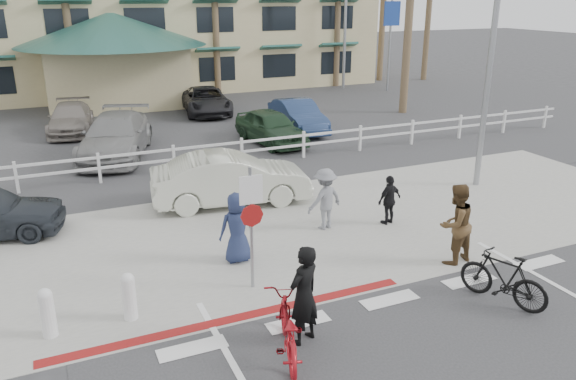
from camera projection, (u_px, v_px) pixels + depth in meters
name	position (u px, v px, depth m)	size (l,w,h in m)	color
ground	(407.00, 315.00, 10.61)	(140.00, 140.00, 0.00)	#333335
bike_path	(481.00, 378.00, 8.89)	(12.00, 16.00, 0.01)	#333335
sidewalk_plaza	(305.00, 229.00, 14.49)	(22.00, 7.00, 0.01)	gray
cross_street	(251.00, 183.00, 17.95)	(40.00, 5.00, 0.01)	#333335
parking_lot	(180.00, 124.00, 26.14)	(50.00, 16.00, 0.01)	#333335
curb_red	(236.00, 318.00, 10.50)	(7.00, 0.25, 0.02)	maroon
rail_fence	(245.00, 152.00, 19.70)	(29.40, 0.16, 1.00)	silver
sign_post	(251.00, 223.00, 11.15)	(0.50, 0.10, 2.90)	gray
bollard_0	(129.00, 296.00, 10.35)	(0.26, 0.26, 0.95)	silver
bollard_1	(47.00, 313.00, 9.82)	(0.26, 0.26, 0.95)	silver
streetlight_0	(493.00, 39.00, 16.34)	(0.60, 2.00, 9.00)	gray
streetlight_1	(346.00, 10.00, 34.32)	(0.60, 2.00, 9.50)	gray
info_sign	(390.00, 45.00, 34.00)	(1.20, 0.16, 5.60)	navy
bike_red	(287.00, 329.00, 9.27)	(0.69, 1.97, 1.03)	maroon
rider_red	(304.00, 295.00, 9.54)	(0.66, 0.43, 1.82)	black
bike_black	(503.00, 278.00, 10.89)	(0.50, 1.77, 1.07)	black
rider_black	(455.00, 224.00, 12.42)	(0.90, 0.70, 1.86)	#4F391F
pedestrian_a	(325.00, 199.00, 14.29)	(1.04, 0.60, 1.61)	slate
pedestrian_child	(389.00, 200.00, 14.62)	(0.78, 0.32, 1.33)	black
pedestrian_b	(237.00, 228.00, 12.50)	(0.80, 0.52, 1.63)	#1F284B
car_white_sedan	(231.00, 179.00, 16.02)	(1.57, 4.50, 1.48)	beige
lot_car_1	(116.00, 136.00, 20.71)	(2.15, 5.28, 1.53)	gray
lot_car_2	(271.00, 127.00, 22.53)	(1.61, 3.99, 1.36)	#1F3A24
lot_car_3	(298.00, 116.00, 24.50)	(1.44, 4.14, 1.36)	navy
lot_car_4	(71.00, 118.00, 24.31)	(1.73, 4.27, 1.24)	gray
lot_car_5	(206.00, 101.00, 28.19)	(2.15, 4.67, 1.30)	black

